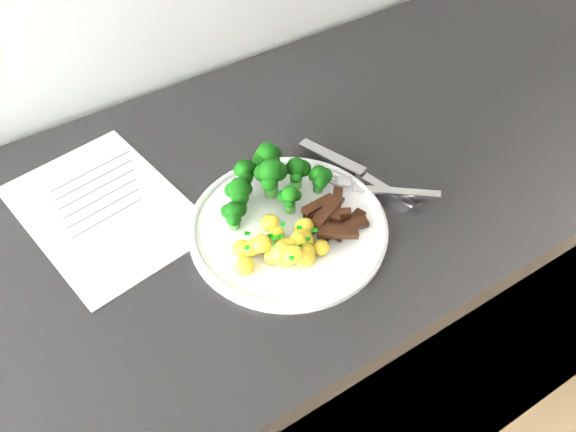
{
  "coord_description": "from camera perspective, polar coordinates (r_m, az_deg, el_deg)",
  "views": [
    {
      "loc": [
        -0.28,
        1.1,
        1.6
      ],
      "look_at": [
        0.02,
        1.58,
        0.97
      ],
      "focal_mm": 37.97,
      "sensor_mm": 36.0,
      "label": 1
    }
  ],
  "objects": [
    {
      "name": "counter",
      "position": [
        1.3,
        -1.08,
        -12.32
      ],
      "size": [
        2.52,
        0.63,
        0.94
      ],
      "color": "black",
      "rests_on": "ground"
    },
    {
      "name": "recipe_paper",
      "position": [
        0.93,
        -16.83,
        0.6
      ],
      "size": [
        0.25,
        0.32,
        0.0
      ],
      "color": "silver",
      "rests_on": "counter"
    },
    {
      "name": "plate",
      "position": [
        0.86,
        0.0,
        -0.98
      ],
      "size": [
        0.28,
        0.28,
        0.02
      ],
      "color": "white",
      "rests_on": "counter"
    },
    {
      "name": "broccoli",
      "position": [
        0.87,
        -1.78,
        3.53
      ],
      "size": [
        0.18,
        0.11,
        0.07
      ],
      "color": "#2C621D",
      "rests_on": "plate"
    },
    {
      "name": "potatoes",
      "position": [
        0.81,
        -0.31,
        -2.96
      ],
      "size": [
        0.13,
        0.1,
        0.04
      ],
      "color": "yellow",
      "rests_on": "plate"
    },
    {
      "name": "beef_strips",
      "position": [
        0.86,
        4.0,
        -0.23
      ],
      "size": [
        0.11,
        0.1,
        0.03
      ],
      "color": "black",
      "rests_on": "plate"
    },
    {
      "name": "fork",
      "position": [
        0.91,
        8.38,
        2.6
      ],
      "size": [
        0.15,
        0.15,
        0.02
      ],
      "color": "#BDBDC1",
      "rests_on": "plate"
    },
    {
      "name": "knife",
      "position": [
        0.93,
        7.66,
        3.32
      ],
      "size": [
        0.08,
        0.21,
        0.02
      ],
      "color": "#BDBDC1",
      "rests_on": "plate"
    }
  ]
}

